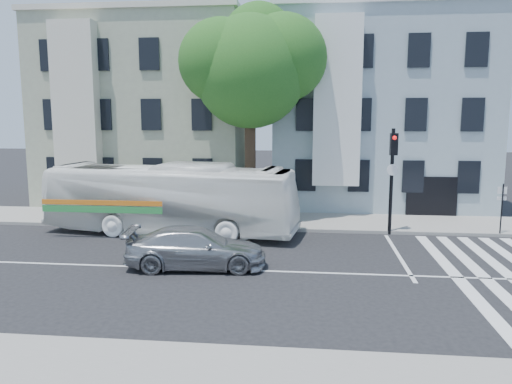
# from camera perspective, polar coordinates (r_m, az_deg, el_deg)

# --- Properties ---
(ground) EXTENTS (120.00, 120.00, 0.00)m
(ground) POSITION_cam_1_polar(r_m,az_deg,el_deg) (17.77, -3.97, -8.84)
(ground) COLOR black
(ground) RESTS_ON ground
(sidewalk_far) EXTENTS (80.00, 4.00, 0.15)m
(sidewalk_far) POSITION_cam_1_polar(r_m,az_deg,el_deg) (25.41, -0.78, -3.26)
(sidewalk_far) COLOR gray
(sidewalk_far) RESTS_ON ground
(building_left) EXTENTS (12.00, 10.00, 11.00)m
(building_left) POSITION_cam_1_polar(r_m,az_deg,el_deg) (33.22, -11.50, 8.82)
(building_left) COLOR gray
(building_left) RESTS_ON ground
(building_right) EXTENTS (12.00, 10.00, 11.00)m
(building_right) POSITION_cam_1_polar(r_m,az_deg,el_deg) (31.91, 13.51, 8.76)
(building_right) COLOR #8EA0A9
(building_right) RESTS_ON ground
(street_tree) EXTENTS (7.30, 5.90, 11.10)m
(street_tree) POSITION_cam_1_polar(r_m,az_deg,el_deg) (25.69, -0.48, 14.27)
(street_tree) COLOR #2D2116
(street_tree) RESTS_ON ground
(bus) EXTENTS (4.22, 11.86, 3.23)m
(bus) POSITION_cam_1_polar(r_m,az_deg,el_deg) (22.99, -9.79, -0.76)
(bus) COLOR white
(bus) RESTS_ON ground
(sedan) EXTENTS (2.49, 5.13, 1.44)m
(sedan) POSITION_cam_1_polar(r_m,az_deg,el_deg) (17.91, -6.88, -6.35)
(sedan) COLOR #A2A4A9
(sedan) RESTS_ON ground
(hedge) EXTENTS (8.10, 4.23, 0.70)m
(hedge) POSITION_cam_1_polar(r_m,az_deg,el_deg) (24.11, -6.32, -2.94)
(hedge) COLOR #2B6821
(hedge) RESTS_ON sidewalk_far
(traffic_signal) EXTENTS (0.50, 0.55, 4.79)m
(traffic_signal) POSITION_cam_1_polar(r_m,az_deg,el_deg) (23.01, 15.32, 2.79)
(traffic_signal) COLOR black
(traffic_signal) RESTS_ON ground
(far_sign_pole) EXTENTS (0.40, 0.16, 2.24)m
(far_sign_pole) POSITION_cam_1_polar(r_m,az_deg,el_deg) (24.63, 26.28, -0.98)
(far_sign_pole) COLOR black
(far_sign_pole) RESTS_ON sidewalk_far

